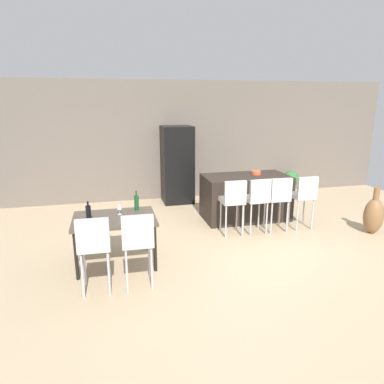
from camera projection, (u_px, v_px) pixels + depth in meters
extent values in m
plane|color=tan|center=(245.00, 236.00, 6.45)|extent=(10.00, 10.00, 0.00)
cube|color=#665B51|center=(203.00, 140.00, 8.85)|extent=(10.00, 0.12, 2.90)
cube|color=black|center=(245.00, 197.00, 7.30)|extent=(1.75, 0.92, 0.92)
cube|color=beige|center=(232.00, 200.00, 6.38)|extent=(0.41, 0.41, 0.08)
cube|color=beige|center=(236.00, 191.00, 6.16)|extent=(0.40, 0.07, 0.36)
cylinder|color=#B2B2B7|center=(221.00, 216.00, 6.59)|extent=(0.03, 0.03, 0.61)
cylinder|color=#B2B2B7|center=(237.00, 215.00, 6.65)|extent=(0.03, 0.03, 0.61)
cylinder|color=#B2B2B7|center=(226.00, 222.00, 6.28)|extent=(0.03, 0.03, 0.61)
cylinder|color=#B2B2B7|center=(243.00, 220.00, 6.35)|extent=(0.03, 0.03, 0.61)
cube|color=beige|center=(256.00, 199.00, 6.49)|extent=(0.41, 0.41, 0.08)
cube|color=beige|center=(261.00, 189.00, 6.27)|extent=(0.40, 0.07, 0.36)
cylinder|color=#B2B2B7|center=(244.00, 214.00, 6.68)|extent=(0.03, 0.03, 0.61)
cylinder|color=#B2B2B7|center=(259.00, 213.00, 6.77)|extent=(0.03, 0.03, 0.61)
cylinder|color=#B2B2B7|center=(251.00, 220.00, 6.39)|extent=(0.03, 0.03, 0.61)
cylinder|color=#B2B2B7|center=(267.00, 218.00, 6.47)|extent=(0.03, 0.03, 0.61)
cube|color=beige|center=(277.00, 197.00, 6.59)|extent=(0.41, 0.41, 0.08)
cube|color=beige|center=(282.00, 188.00, 6.37)|extent=(0.40, 0.07, 0.36)
cylinder|color=#B2B2B7|center=(264.00, 213.00, 6.79)|extent=(0.03, 0.03, 0.61)
cylinder|color=#B2B2B7|center=(280.00, 211.00, 6.86)|extent=(0.03, 0.03, 0.61)
cylinder|color=#B2B2B7|center=(271.00, 218.00, 6.49)|extent=(0.03, 0.03, 0.61)
cylinder|color=#B2B2B7|center=(287.00, 217.00, 6.55)|extent=(0.03, 0.03, 0.61)
cube|color=beige|center=(302.00, 195.00, 6.71)|extent=(0.40, 0.40, 0.08)
cube|color=beige|center=(308.00, 186.00, 6.49)|extent=(0.40, 0.06, 0.36)
cylinder|color=#B2B2B7|center=(289.00, 211.00, 6.91)|extent=(0.03, 0.03, 0.61)
cylinder|color=#B2B2B7|center=(304.00, 210.00, 6.98)|extent=(0.03, 0.03, 0.61)
cylinder|color=#B2B2B7|center=(297.00, 216.00, 6.61)|extent=(0.03, 0.03, 0.61)
cylinder|color=#B2B2B7|center=(313.00, 214.00, 6.68)|extent=(0.03, 0.03, 0.61)
cube|color=#4C4238|center=(114.00, 219.00, 5.18)|extent=(1.21, 0.90, 0.04)
cylinder|color=black|center=(80.00, 236.00, 5.51)|extent=(0.05, 0.05, 0.70)
cylinder|color=black|center=(149.00, 230.00, 5.76)|extent=(0.05, 0.05, 0.70)
cylinder|color=black|center=(76.00, 256.00, 4.79)|extent=(0.05, 0.05, 0.70)
cylinder|color=black|center=(155.00, 249.00, 5.03)|extent=(0.05, 0.05, 0.70)
cube|color=beige|center=(94.00, 244.00, 4.43)|extent=(0.41, 0.41, 0.08)
cube|color=beige|center=(92.00, 233.00, 4.22)|extent=(0.40, 0.07, 0.36)
cylinder|color=#B2B2B7|center=(84.00, 265.00, 4.64)|extent=(0.03, 0.03, 0.61)
cylinder|color=#B2B2B7|center=(109.00, 262.00, 4.71)|extent=(0.03, 0.03, 0.61)
cylinder|color=#B2B2B7|center=(82.00, 276.00, 4.34)|extent=(0.03, 0.03, 0.61)
cylinder|color=#B2B2B7|center=(109.00, 274.00, 4.40)|extent=(0.03, 0.03, 0.61)
cube|color=beige|center=(137.00, 240.00, 4.56)|extent=(0.41, 0.41, 0.08)
cube|color=beige|center=(138.00, 229.00, 4.34)|extent=(0.40, 0.07, 0.36)
cylinder|color=#B2B2B7|center=(126.00, 260.00, 4.76)|extent=(0.03, 0.03, 0.61)
cylinder|color=#B2B2B7|center=(149.00, 258.00, 4.83)|extent=(0.03, 0.03, 0.61)
cylinder|color=#B2B2B7|center=(127.00, 271.00, 4.46)|extent=(0.03, 0.03, 0.61)
cylinder|color=#B2B2B7|center=(152.00, 269.00, 4.53)|extent=(0.03, 0.03, 0.61)
cylinder|color=black|center=(89.00, 214.00, 4.97)|extent=(0.07, 0.07, 0.24)
cylinder|color=black|center=(88.00, 204.00, 4.93)|extent=(0.03, 0.03, 0.06)
cylinder|color=#194723|center=(137.00, 203.00, 5.49)|extent=(0.07, 0.07, 0.24)
cylinder|color=#194723|center=(136.00, 193.00, 5.45)|extent=(0.03, 0.03, 0.08)
cylinder|color=silver|center=(120.00, 214.00, 5.31)|extent=(0.06, 0.06, 0.00)
cylinder|color=silver|center=(119.00, 212.00, 5.30)|extent=(0.01, 0.01, 0.08)
cone|color=silver|center=(119.00, 206.00, 5.28)|extent=(0.07, 0.07, 0.09)
cube|color=black|center=(177.00, 165.00, 8.39)|extent=(0.72, 0.68, 1.84)
cylinder|color=#C6512D|center=(256.00, 173.00, 7.29)|extent=(0.20, 0.20, 0.07)
ellipsoid|color=brown|center=(373.00, 216.00, 6.50)|extent=(0.35, 0.35, 0.67)
cylinder|color=brown|center=(377.00, 194.00, 6.39)|extent=(0.11, 0.11, 0.23)
cylinder|color=#38383D|center=(290.00, 190.00, 9.29)|extent=(0.24, 0.24, 0.22)
sphere|color=#2D6B33|center=(291.00, 179.00, 9.21)|extent=(0.43, 0.43, 0.43)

